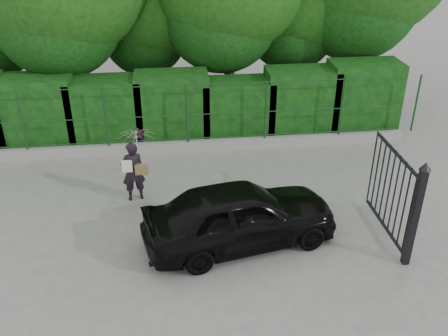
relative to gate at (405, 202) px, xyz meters
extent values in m
plane|color=gray|center=(-4.60, 0.72, -1.19)|extent=(80.00, 80.00, 0.00)
cube|color=#9E9E99|center=(-4.60, 5.22, -1.04)|extent=(14.00, 0.25, 0.30)
cylinder|color=#173D1C|center=(-8.80, 5.22, 0.01)|extent=(0.06, 0.06, 1.80)
cylinder|color=#173D1C|center=(-6.50, 5.22, 0.01)|extent=(0.06, 0.06, 1.80)
cylinder|color=#173D1C|center=(-4.20, 5.22, 0.01)|extent=(0.06, 0.06, 1.80)
cylinder|color=#173D1C|center=(-1.90, 5.22, 0.01)|extent=(0.06, 0.06, 1.80)
cylinder|color=#173D1C|center=(0.40, 5.22, 0.01)|extent=(0.06, 0.06, 1.80)
cylinder|color=#173D1C|center=(2.70, 5.22, 0.01)|extent=(0.06, 0.06, 1.80)
cylinder|color=#173D1C|center=(-4.60, 5.22, -0.79)|extent=(13.60, 0.03, 0.03)
cylinder|color=#173D1C|center=(-4.60, 5.22, -0.04)|extent=(13.60, 0.03, 0.03)
cylinder|color=#173D1C|center=(-4.60, 5.22, 0.86)|extent=(13.60, 0.03, 0.03)
cube|color=black|center=(-8.60, 6.22, -0.12)|extent=(2.20, 1.20, 2.13)
cube|color=black|center=(-6.60, 6.22, -0.19)|extent=(2.20, 1.20, 1.99)
cube|color=black|center=(-4.60, 6.22, -0.15)|extent=(2.20, 1.20, 2.08)
cube|color=black|center=(-2.60, 6.22, -0.29)|extent=(2.20, 1.20, 1.79)
cube|color=black|center=(-0.60, 6.22, -0.15)|extent=(2.20, 1.20, 2.07)
cube|color=black|center=(1.40, 6.22, -0.08)|extent=(2.20, 1.20, 2.22)
cylinder|color=black|center=(-10.10, 8.72, 0.69)|extent=(0.36, 0.36, 3.75)
cylinder|color=black|center=(-7.60, 7.92, 1.06)|extent=(0.36, 0.36, 4.50)
cylinder|color=black|center=(-5.10, 9.22, 0.44)|extent=(0.36, 0.36, 3.25)
sphere|color=#14470F|center=(-5.10, 9.22, 2.39)|extent=(3.90, 3.90, 3.90)
cylinder|color=black|center=(-2.60, 8.22, 0.94)|extent=(0.36, 0.36, 4.25)
cylinder|color=black|center=(-0.10, 8.92, 0.56)|extent=(0.36, 0.36, 3.50)
cylinder|color=black|center=(1.90, 8.52, 1.19)|extent=(0.36, 0.36, 4.75)
cube|color=black|center=(0.00, -0.48, -0.09)|extent=(0.14, 0.14, 2.20)
cone|color=black|center=(0.00, -0.48, 1.09)|extent=(0.22, 0.22, 0.16)
cube|color=black|center=(0.00, 0.67, -1.04)|extent=(0.05, 2.00, 0.06)
cube|color=black|center=(0.00, 0.67, 0.76)|extent=(0.05, 2.00, 0.06)
cylinder|color=black|center=(0.00, -0.28, -0.14)|extent=(0.04, 0.04, 1.90)
cylinder|color=black|center=(0.00, -0.03, -0.14)|extent=(0.04, 0.04, 1.90)
cylinder|color=black|center=(0.00, 0.22, -0.14)|extent=(0.04, 0.04, 1.90)
cylinder|color=black|center=(0.00, 0.47, -0.14)|extent=(0.04, 0.04, 1.90)
cylinder|color=black|center=(0.00, 0.72, -0.14)|extent=(0.04, 0.04, 1.90)
cylinder|color=black|center=(0.00, 0.97, -0.14)|extent=(0.04, 0.04, 1.90)
cylinder|color=black|center=(0.00, 1.22, -0.14)|extent=(0.04, 0.04, 1.90)
cylinder|color=black|center=(0.00, 1.47, -0.14)|extent=(0.04, 0.04, 1.90)
cylinder|color=black|center=(0.00, 1.72, -0.14)|extent=(0.04, 0.04, 1.90)
imported|color=black|center=(-5.65, 2.68, -0.41)|extent=(0.64, 0.49, 1.56)
imported|color=#FDC4E7|center=(-5.50, 2.73, 0.25)|extent=(0.90, 0.92, 0.83)
cube|color=brown|center=(-5.43, 2.60, -0.32)|extent=(0.32, 0.15, 0.24)
cube|color=white|center=(-5.77, 2.56, -0.19)|extent=(0.25, 0.02, 0.32)
imported|color=black|center=(-3.30, 0.63, -0.48)|extent=(4.42, 2.50, 1.42)
camera|label=1|loc=(-4.64, -8.14, 5.49)|focal=40.00mm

